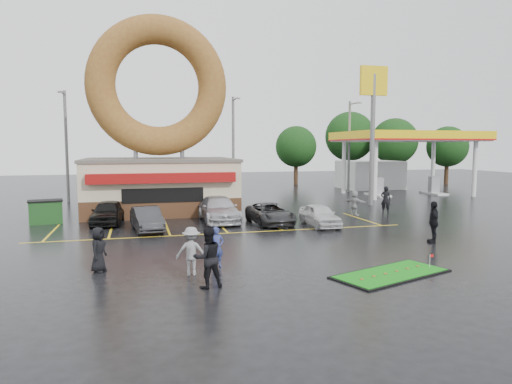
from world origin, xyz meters
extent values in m
plane|color=black|center=(0.00, 0.00, 0.00)|extent=(120.00, 120.00, 0.00)
cube|color=#472B19|center=(-3.00, 13.00, 0.60)|extent=(10.00, 8.00, 1.20)
cube|color=beige|center=(-3.00, 13.00, 2.35)|extent=(10.00, 8.00, 2.30)
cube|color=#59544C|center=(-3.00, 13.00, 3.60)|extent=(10.20, 8.20, 0.20)
cube|color=maroon|center=(-3.00, 8.70, 2.60)|extent=(9.00, 0.60, 0.60)
cylinder|color=slate|center=(-4.60, 13.00, 4.30)|extent=(0.30, 0.30, 1.20)
cylinder|color=slate|center=(-1.40, 13.00, 4.30)|extent=(0.30, 0.30, 1.20)
torus|color=brown|center=(-3.00, 13.00, 8.70)|extent=(9.60, 2.00, 9.60)
cylinder|color=silver|center=(15.00, 15.00, 2.50)|extent=(0.40, 0.40, 5.00)
cylinder|color=silver|center=(25.00, 15.00, 2.50)|extent=(0.40, 0.40, 5.00)
cylinder|color=silver|center=(15.00, 21.00, 2.50)|extent=(0.40, 0.40, 5.00)
cylinder|color=silver|center=(25.00, 21.00, 2.50)|extent=(0.40, 0.40, 5.00)
cube|color=silver|center=(20.00, 18.00, 5.25)|extent=(12.00, 8.00, 0.50)
cube|color=yellow|center=(20.00, 18.00, 5.55)|extent=(12.30, 8.30, 0.70)
cube|color=#99999E|center=(17.00, 18.00, 0.90)|extent=(0.90, 0.60, 1.60)
cube|color=#99999E|center=(23.00, 18.00, 0.90)|extent=(0.90, 0.60, 1.60)
cube|color=silver|center=(20.00, 25.00, 1.50)|extent=(6.00, 5.00, 3.00)
cylinder|color=slate|center=(13.00, 12.00, 5.00)|extent=(0.36, 0.36, 10.00)
cube|color=yellow|center=(13.00, 12.00, 9.50)|extent=(2.20, 0.30, 2.20)
cylinder|color=slate|center=(-10.00, 20.00, 4.50)|extent=(0.24, 0.24, 9.00)
cylinder|color=slate|center=(-10.00, 19.00, 8.70)|extent=(0.12, 2.00, 0.12)
cube|color=slate|center=(-10.00, 18.00, 8.65)|extent=(0.40, 0.18, 0.12)
cylinder|color=slate|center=(4.00, 21.00, 4.50)|extent=(0.24, 0.24, 9.00)
cylinder|color=slate|center=(4.00, 20.00, 8.70)|extent=(0.12, 2.00, 0.12)
cube|color=slate|center=(4.00, 19.00, 8.65)|extent=(0.40, 0.18, 0.12)
cylinder|color=slate|center=(16.00, 22.00, 4.50)|extent=(0.24, 0.24, 9.00)
cylinder|color=slate|center=(16.00, 21.00, 8.70)|extent=(0.12, 2.00, 0.12)
cube|color=slate|center=(16.00, 20.00, 8.65)|extent=(0.40, 0.18, 0.12)
cylinder|color=#332114|center=(26.00, 30.00, 1.44)|extent=(0.50, 0.50, 2.88)
sphere|color=black|center=(26.00, 30.00, 5.20)|extent=(5.60, 5.60, 5.60)
cylinder|color=#332114|center=(32.00, 28.00, 1.26)|extent=(0.50, 0.50, 2.52)
sphere|color=black|center=(32.00, 28.00, 4.55)|extent=(4.90, 4.90, 4.90)
cylinder|color=#332114|center=(22.00, 34.00, 1.62)|extent=(0.50, 0.50, 3.24)
sphere|color=black|center=(22.00, 34.00, 5.85)|extent=(6.30, 6.30, 6.30)
cylinder|color=#332114|center=(14.00, 32.00, 1.26)|extent=(0.50, 0.50, 2.52)
sphere|color=black|center=(14.00, 32.00, 4.55)|extent=(4.90, 4.90, 4.90)
imported|color=black|center=(-6.27, 8.00, 0.70)|extent=(1.99, 4.22, 1.39)
imported|color=#2C2C2E|center=(-4.10, 5.24, 0.64)|extent=(1.85, 4.01, 1.27)
imported|color=#B3B2B8|center=(0.19, 7.30, 0.74)|extent=(2.11, 5.11, 1.48)
imported|color=#28282A|center=(2.95, 5.64, 0.61)|extent=(2.20, 4.47, 1.22)
imported|color=silver|center=(5.46, 4.18, 0.63)|extent=(1.49, 3.70, 1.26)
imported|color=navy|center=(-1.74, -3.18, 0.76)|extent=(0.63, 0.50, 1.52)
imported|color=black|center=(-2.46, -5.57, 0.98)|extent=(1.07, 0.89, 1.96)
imported|color=gray|center=(-2.79, -4.00, 0.86)|extent=(1.22, 0.87, 1.71)
imported|color=black|center=(-5.98, -2.70, 0.82)|extent=(0.78, 0.93, 1.63)
imported|color=black|center=(8.86, -1.40, 0.99)|extent=(0.90, 1.25, 1.97)
imported|color=#9A9A9D|center=(9.35, 7.56, 0.82)|extent=(1.12, 1.57, 1.64)
imported|color=black|center=(11.73, 7.69, 0.93)|extent=(0.81, 0.76, 1.85)
cube|color=#1B481B|center=(-9.83, 9.21, 0.65)|extent=(1.99, 1.51, 1.30)
cube|color=black|center=(4.03, -5.74, 0.02)|extent=(4.75, 3.23, 0.05)
cube|color=#157E15|center=(4.03, -5.74, 0.05)|extent=(4.50, 2.97, 0.03)
cylinder|color=silver|center=(5.82, -5.43, 0.30)|extent=(0.02, 0.02, 0.50)
cube|color=red|center=(5.89, -5.43, 0.50)|extent=(0.14, 0.01, 0.10)
camera|label=1|loc=(-4.60, -19.74, 4.49)|focal=32.00mm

